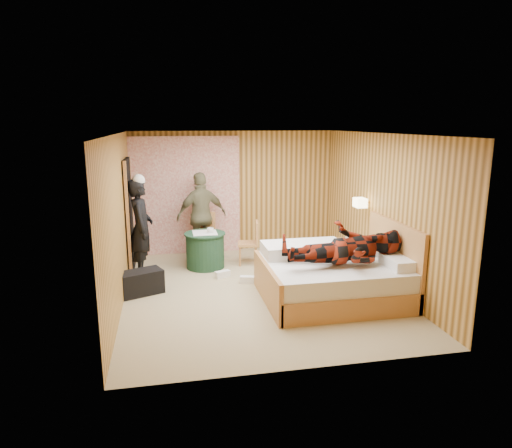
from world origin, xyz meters
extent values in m
cube|color=tan|center=(0.00, 0.00, 0.00)|extent=(4.20, 5.00, 0.01)
cube|color=white|center=(0.00, 0.00, 2.50)|extent=(4.20, 5.00, 0.01)
cube|color=tan|center=(0.00, 2.50, 1.25)|extent=(4.20, 0.02, 2.50)
cube|color=tan|center=(-2.10, 0.00, 1.25)|extent=(0.02, 5.00, 2.50)
cube|color=tan|center=(2.10, 0.00, 1.25)|extent=(0.02, 5.00, 2.50)
cube|color=white|center=(-1.00, 2.43, 1.20)|extent=(2.20, 0.08, 2.40)
cube|color=black|center=(-2.06, 1.40, 1.02)|extent=(0.06, 0.90, 2.05)
cylinder|color=gold|center=(2.00, 0.45, 1.30)|extent=(0.18, 0.04, 0.04)
cube|color=#FEEDB2|center=(1.92, 0.45, 1.30)|extent=(0.18, 0.24, 0.16)
cube|color=tan|center=(1.10, -0.61, 0.16)|extent=(2.15, 1.72, 0.32)
cube|color=silver|center=(1.10, -0.61, 0.46)|extent=(2.08, 1.65, 0.27)
cube|color=tan|center=(0.03, -0.61, 0.30)|extent=(0.06, 1.72, 0.60)
cube|color=tan|center=(2.06, -0.61, 0.59)|extent=(0.06, 1.72, 1.18)
cube|color=white|center=(1.94, -1.01, 0.67)|extent=(0.41, 0.59, 0.15)
cube|color=white|center=(1.94, -0.20, 0.67)|extent=(0.41, 0.59, 0.15)
cube|color=silver|center=(0.72, -0.12, 0.69)|extent=(1.29, 0.64, 0.19)
cube|color=tan|center=(1.88, 0.71, 0.27)|extent=(0.40, 0.55, 0.55)
cube|color=tan|center=(1.88, 0.71, 0.45)|extent=(0.42, 0.57, 0.03)
cylinder|color=#1F4430|center=(-0.72, 1.35, 0.32)|extent=(0.71, 0.71, 0.65)
cylinder|color=#1F4430|center=(-0.72, 1.35, 0.65)|extent=(0.76, 0.76, 0.03)
cube|color=white|center=(-0.72, 1.35, 0.67)|extent=(0.51, 0.51, 0.01)
cube|color=tan|center=(-0.72, 1.88, 0.45)|extent=(0.54, 0.54, 0.05)
cube|color=tan|center=(-0.65, 2.06, 0.70)|extent=(0.41, 0.19, 0.46)
cylinder|color=tan|center=(-0.94, 1.78, 0.21)|extent=(0.04, 0.04, 0.43)
cylinder|color=tan|center=(-0.50, 1.98, 0.21)|extent=(0.04, 0.04, 0.43)
cube|color=tan|center=(0.10, 1.40, 0.40)|extent=(0.43, 0.43, 0.04)
cube|color=tan|center=(0.27, 1.37, 0.63)|extent=(0.10, 0.38, 0.41)
cylinder|color=tan|center=(-0.03, 1.57, 0.19)|extent=(0.04, 0.04, 0.39)
cylinder|color=tan|center=(0.22, 1.22, 0.19)|extent=(0.04, 0.04, 0.39)
cube|color=black|center=(-1.85, 0.19, 0.19)|extent=(0.76, 0.59, 0.38)
cube|color=white|center=(-0.48, 0.71, 0.06)|extent=(0.29, 0.20, 0.12)
cube|color=white|center=(-0.09, 0.34, 0.06)|extent=(0.29, 0.18, 0.12)
imported|color=black|center=(-1.85, 1.10, 0.86)|extent=(0.41, 0.63, 1.73)
imported|color=#6C6848|center=(-0.72, 1.99, 0.86)|extent=(1.08, 0.66, 1.72)
imported|color=maroon|center=(1.15, -0.81, 1.02)|extent=(0.86, 0.67, 1.77)
imported|color=white|center=(1.88, 0.66, 0.56)|extent=(0.24, 0.27, 0.02)
imported|color=white|center=(1.88, 0.66, 0.58)|extent=(0.26, 0.28, 0.02)
imported|color=white|center=(1.88, 0.84, 0.59)|extent=(0.12, 0.12, 0.09)
imported|color=white|center=(-0.62, 1.30, 0.72)|extent=(0.16, 0.16, 0.10)
camera|label=1|loc=(-1.39, -6.89, 2.68)|focal=32.00mm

